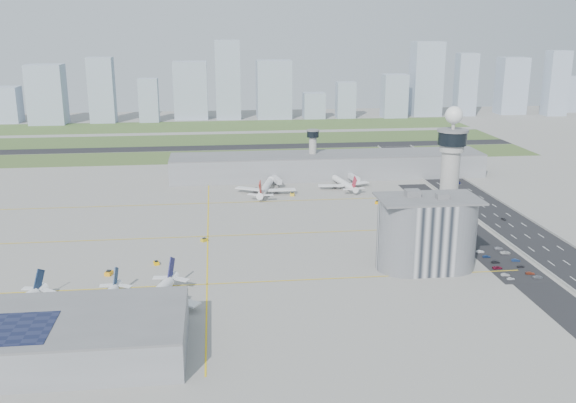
{
  "coord_description": "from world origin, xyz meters",
  "views": [
    {
      "loc": [
        -35.11,
        -269.06,
        100.19
      ],
      "look_at": [
        0.0,
        35.0,
        15.0
      ],
      "focal_mm": 40.0,
      "sensor_mm": 36.0,
      "label": 1
    }
  ],
  "objects": [
    {
      "name": "car_lot_2",
      "position": [
        81.99,
        -27.42,
        0.59
      ],
      "size": [
        4.29,
        2.11,
        1.17
      ],
      "primitive_type": "imported",
      "rotation": [
        0.0,
        0.0,
        1.61
      ],
      "color": "maroon",
      "rests_on": "ground"
    },
    {
      "name": "tug_2",
      "position": [
        -61.84,
        -5.57,
        0.87
      ],
      "size": [
        2.8,
        3.45,
        1.75
      ],
      "primitive_type": null,
      "rotation": [
        0.0,
        0.0,
        0.27
      ],
      "color": "#FEB403",
      "rests_on": "ground"
    },
    {
      "name": "skyline_bldg_10",
      "position": [
        73.27,
        423.68,
        13.87
      ],
      "size": [
        23.01,
        18.41,
        27.75
      ],
      "primitive_type": "cube",
      "color": "#9EADC1",
      "rests_on": "ground"
    },
    {
      "name": "airplane_near_c",
      "position": [
        -59.78,
        -49.25,
        6.08
      ],
      "size": [
        48.99,
        53.03,
        12.15
      ],
      "primitive_type": null,
      "rotation": [
        0.0,
        0.0,
        -1.9
      ],
      "color": "white",
      "rests_on": "ground"
    },
    {
      "name": "car_lot_9",
      "position": [
        93.71,
        -19.95,
        0.6
      ],
      "size": [
        3.76,
        1.66,
        1.2
      ],
      "primitive_type": "imported",
      "rotation": [
        0.0,
        0.0,
        1.46
      ],
      "color": "navy",
      "rests_on": "ground"
    },
    {
      "name": "car_lot_3",
      "position": [
        84.12,
        -20.89,
        0.54
      ],
      "size": [
        3.81,
        1.7,
        1.08
      ],
      "primitive_type": "imported",
      "rotation": [
        0.0,
        0.0,
        1.52
      ],
      "color": "black",
      "rests_on": "ground"
    },
    {
      "name": "taxiway_line_v",
      "position": [
        -40.0,
        30.0,
        0.01
      ],
      "size": [
        0.6,
        260.0,
        0.01
      ],
      "primitive_type": "cube",
      "color": "yellow",
      "rests_on": "ground"
    },
    {
      "name": "car_lot_11",
      "position": [
        93.09,
        -4.23,
        0.58
      ],
      "size": [
        4.11,
        1.88,
        1.16
      ],
      "primitive_type": "imported",
      "rotation": [
        0.0,
        0.0,
        1.51
      ],
      "color": "#9FA0AD",
      "rests_on": "ground"
    },
    {
      "name": "jet_bridge_near_1",
      "position": [
        -83.0,
        -61.0,
        2.85
      ],
      "size": [
        5.39,
        14.31,
        5.7
      ],
      "primitive_type": null,
      "rotation": [
        0.0,
        0.0,
        1.4
      ],
      "color": "silver",
      "rests_on": "ground"
    },
    {
      "name": "car_hw_1",
      "position": [
        115.22,
        39.22,
        0.57
      ],
      "size": [
        1.68,
        3.58,
        1.14
      ],
      "primitive_type": "imported",
      "rotation": [
        0.0,
        0.0,
        0.14
      ],
      "color": "black",
      "rests_on": "ground"
    },
    {
      "name": "skyline_bldg_14",
      "position": [
        244.74,
        426.38,
        34.37
      ],
      "size": [
        21.59,
        17.28,
        68.75
      ],
      "primitive_type": "cube",
      "color": "#9EADC1",
      "rests_on": "ground"
    },
    {
      "name": "jet_bridge_far_0",
      "position": [
        2.0,
        132.0,
        2.85
      ],
      "size": [
        5.39,
        14.31,
        5.7
      ],
      "primitive_type": null,
      "rotation": [
        0.0,
        0.0,
        -1.4
      ],
      "color": "silver",
      "rests_on": "ground"
    },
    {
      "name": "secondary_tower",
      "position": [
        30.0,
        150.0,
        18.8
      ],
      "size": [
        8.6,
        8.6,
        31.9
      ],
      "color": "#ADAAA5",
      "rests_on": "ground"
    },
    {
      "name": "tug_1",
      "position": [
        -80.31,
        -15.47,
        1.04
      ],
      "size": [
        3.47,
        4.18,
        2.09
      ],
      "primitive_type": null,
      "rotation": [
        0.0,
        0.0,
        2.82
      ],
      "color": "orange",
      "rests_on": "ground"
    },
    {
      "name": "tug_4",
      "position": [
        10.25,
        101.34,
        1.05
      ],
      "size": [
        2.94,
        3.9,
        2.09
      ],
      "primitive_type": null,
      "rotation": [
        0.0,
        0.0,
        3.01
      ],
      "color": "yellow",
      "rests_on": "ground"
    },
    {
      "name": "car_lot_10",
      "position": [
        93.43,
        -10.27,
        0.64
      ],
      "size": [
        4.65,
        2.2,
        1.28
      ],
      "primitive_type": "imported",
      "rotation": [
        0.0,
        0.0,
        1.59
      ],
      "color": "silver",
      "rests_on": "ground"
    },
    {
      "name": "tug_5",
      "position": [
        56.92,
        78.2,
        0.95
      ],
      "size": [
        3.51,
        3.93,
        1.89
      ],
      "primitive_type": null,
      "rotation": [
        0.0,
        0.0,
        2.65
      ],
      "color": "#DC9303",
      "rests_on": "ground"
    },
    {
      "name": "tug_0",
      "position": [
        -75.48,
        -38.28,
        1.02
      ],
      "size": [
        2.77,
        3.74,
        2.04
      ],
      "primitive_type": null,
      "rotation": [
        0.0,
        0.0,
        3.04
      ],
      "color": "yellow",
      "rests_on": "ground"
    },
    {
      "name": "skyline_bldg_5",
      "position": [
        -150.11,
        419.66,
        33.44
      ],
      "size": [
        25.49,
        20.39,
        66.89
      ],
      "primitive_type": "cube",
      "color": "#9EADC1",
      "rests_on": "ground"
    },
    {
      "name": "skyline_bldg_6",
      "position": [
        -102.68,
        417.9,
        22.6
      ],
      "size": [
        20.04,
        16.03,
        45.2
      ],
      "primitive_type": "cube",
      "color": "#9EADC1",
      "rests_on": "ground"
    },
    {
      "name": "car_lot_1",
      "position": [
        81.85,
        -35.41,
        0.59
      ],
      "size": [
        3.7,
        1.62,
        1.18
      ],
      "primitive_type": "imported",
      "rotation": [
        0.0,
        0.0,
        1.47
      ],
      "color": "#A2A2A2",
      "rests_on": "ground"
    },
    {
      "name": "airplane_far_b",
      "position": [
        44.54,
        116.39,
        5.61
      ],
      "size": [
        40.78,
        45.61,
        11.23
      ],
      "primitive_type": null,
      "rotation": [
        0.0,
        0.0,
        1.75
      ],
      "color": "white",
      "rests_on": "ground"
    },
    {
      "name": "skyline_bldg_17",
      "position": [
        382.05,
        443.29,
        20.53
      ],
      "size": [
        22.64,
        18.11,
        41.06
      ],
      "primitive_type": "cube",
      "color": "#9EADC1",
      "rests_on": "ground"
    },
    {
      "name": "landside_road",
      "position": [
        90.0,
        -10.0,
        0.04
      ],
      "size": [
        18.0,
        260.0,
        0.08
      ],
      "primitive_type": "cube",
      "color": "black",
      "rests_on": "ground"
    },
    {
      "name": "skyline_bldg_9",
      "position": [
        30.27,
        432.32,
        31.06
      ],
      "size": [
        36.96,
        29.57,
        62.11
      ],
      "primitive_type": "cube",
      "color": "#9EADC1",
      "rests_on": "ground"
    },
    {
      "name": "jet_bridge_far_1",
      "position": [
        52.0,
        132.0,
        2.85
      ],
      "size": [
        5.39,
        14.31,
        5.7
      ],
      "primitive_type": null,
      "rotation": [
        0.0,
        0.0,
        -1.4
      ],
      "color": "silver",
      "rests_on": "ground"
    },
    {
      "name": "grass_strip_2",
      "position": [
        -20.0,
        380.0,
        0.04
      ],
      "size": [
        480.0,
        70.0,
        0.08
      ],
      "primitive_type": "cube",
      "color": "#49642F",
      "rests_on": "ground"
    },
    {
      "name": "near_terminal",
      "position": [
        -88.07,
        -82.02,
        6.43
      ],
      "size": [
        84.0,
        42.0,
        13.0
      ],
      "color": "gray",
      "rests_on": "ground"
    },
    {
      "name": "skyline_bldg_8",
      "position": [
        -19.42,
        431.56,
        41.69
      ],
      "size": [
        26.33,
        21.06,
        83.39
      ],
      "primitive_type": "cube",
      "color": "#9EADC1",
      "rests_on": "ground"
    },
    {
      "name": "highway",
      "position": [
        115.0,
        0.0,
        0.05
      ],
      "size": [
        28.0,
        500.0,
        0.1
      ],
      "primitive_type": "cube",
      "color": "black",
      "rests_on": "ground"
    },
    {
      "name": "car_lot_7",
      "position": [
        92.9,
        -34.8,
        0.55
      ],
      "size": [
        3.91,
        1.79,
        1.11
      ],
      "primitive_type": "imported",
      "rotation": [
        0.0,
        0.0,
        1.51
      ],
      "color": "#923821",
      "rests_on": "ground"
    },
    {
      "name": "airplane_near_b",
      "position": [
        -77.72,
        -50.64,
        5.18
      ],
      "size": [
        38.34,
        42.65,
        10.37
      ],
      "primitive_type": null,
      "rotation": [
        0.0,
        0.0,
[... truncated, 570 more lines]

